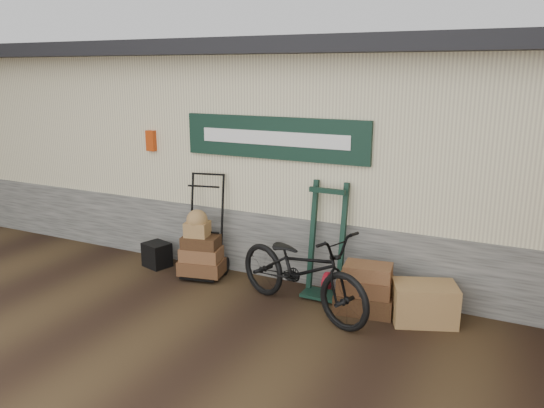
% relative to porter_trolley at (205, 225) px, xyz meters
% --- Properties ---
extents(ground, '(80.00, 80.00, 0.00)m').
position_rel_porter_trolley_xyz_m(ground, '(1.24, -0.70, -0.72)').
color(ground, black).
rests_on(ground, ground).
extents(station_building, '(14.40, 4.10, 3.20)m').
position_rel_porter_trolley_xyz_m(station_building, '(1.23, 2.03, 0.89)').
color(station_building, '#4C4C47').
rests_on(station_building, ground).
extents(porter_trolley, '(0.82, 0.68, 1.45)m').
position_rel_porter_trolley_xyz_m(porter_trolley, '(0.00, 0.00, 0.00)').
color(porter_trolley, black).
rests_on(porter_trolley, ground).
extents(green_barrow, '(0.53, 0.45, 1.46)m').
position_rel_porter_trolley_xyz_m(green_barrow, '(1.75, 0.09, 0.00)').
color(green_barrow, black).
rests_on(green_barrow, ground).
extents(suitcase_stack, '(0.74, 0.52, 0.61)m').
position_rel_porter_trolley_xyz_m(suitcase_stack, '(2.36, -0.18, -0.42)').
color(suitcase_stack, '#381E11').
rests_on(suitcase_stack, ground).
extents(wicker_hamper, '(0.82, 0.68, 0.46)m').
position_rel_porter_trolley_xyz_m(wicker_hamper, '(3.05, -0.14, -0.50)').
color(wicker_hamper, olive).
rests_on(wicker_hamper, ground).
extents(black_trunk, '(0.43, 0.39, 0.36)m').
position_rel_porter_trolley_xyz_m(black_trunk, '(-0.81, -0.07, -0.55)').
color(black_trunk, black).
rests_on(black_trunk, ground).
extents(bicycle, '(1.35, 2.12, 1.16)m').
position_rel_porter_trolley_xyz_m(bicycle, '(1.68, -0.49, -0.14)').
color(bicycle, black).
rests_on(bicycle, ground).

